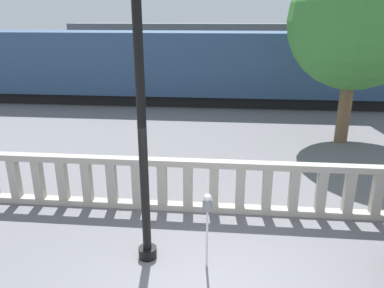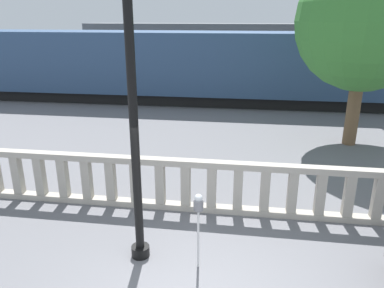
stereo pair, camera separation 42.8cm
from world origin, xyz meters
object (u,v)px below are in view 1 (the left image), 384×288
at_px(lamppost, 139,57).
at_px(train_near, 161,66).
at_px(parking_meter, 207,209).
at_px(tree_left, 356,22).
at_px(train_far, 234,47).

distance_m(lamppost, train_near, 13.27).
distance_m(parking_meter, train_near, 13.53).
height_order(parking_meter, train_near, train_near).
bearing_deg(tree_left, train_far, 102.42).
xyz_separation_m(train_far, tree_left, (3.67, -16.65, 2.13)).
xyz_separation_m(train_near, tree_left, (7.40, -5.76, 2.21)).
xyz_separation_m(parking_meter, train_far, (0.64, 24.05, 0.75)).
relative_size(parking_meter, tree_left, 0.23).
bearing_deg(lamppost, tree_left, 53.26).
bearing_deg(train_far, lamppost, -94.15).
relative_size(train_far, tree_left, 3.94).
bearing_deg(train_far, parking_meter, -91.52).
bearing_deg(lamppost, train_near, 98.76).
bearing_deg(train_far, tree_left, -77.58).
bearing_deg(lamppost, parking_meter, -8.49).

